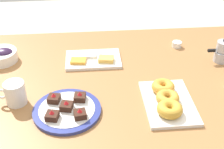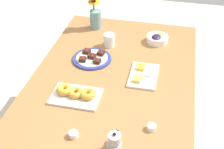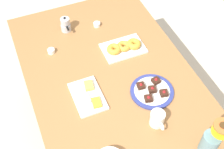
{
  "view_description": "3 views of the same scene",
  "coord_description": "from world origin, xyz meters",
  "px_view_note": "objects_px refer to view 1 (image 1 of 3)",
  "views": [
    {
      "loc": [
        0.1,
        1.09,
        1.52
      ],
      "look_at": [
        0.0,
        0.0,
        0.78
      ],
      "focal_mm": 50.0,
      "sensor_mm": 36.0,
      "label": 1
    },
    {
      "loc": [
        -1.48,
        -0.33,
        1.91
      ],
      "look_at": [
        0.0,
        0.0,
        0.78
      ],
      "focal_mm": 50.0,
      "sensor_mm": 36.0,
      "label": 2
    },
    {
      "loc": [
        1.11,
        -0.46,
        2.23
      ],
      "look_at": [
        0.0,
        0.0,
        0.78
      ],
      "focal_mm": 50.0,
      "sensor_mm": 36.0,
      "label": 3
    }
  ],
  "objects_px": {
    "jam_cup_berry": "(177,44)",
    "grape_bowl": "(1,55)",
    "dessert_plate": "(67,110)",
    "croissant_platter": "(167,100)",
    "cheese_platter": "(93,59)",
    "coffee_mug": "(15,93)",
    "moka_pot": "(222,52)",
    "dining_table": "(112,98)"
  },
  "relations": [
    {
      "from": "jam_cup_berry",
      "to": "grape_bowl",
      "type": "bearing_deg",
      "value": 4.04
    },
    {
      "from": "jam_cup_berry",
      "to": "dessert_plate",
      "type": "bearing_deg",
      "value": 40.36
    },
    {
      "from": "croissant_platter",
      "to": "jam_cup_berry",
      "type": "distance_m",
      "value": 0.48
    },
    {
      "from": "grape_bowl",
      "to": "cheese_platter",
      "type": "xyz_separation_m",
      "value": [
        -0.44,
        0.04,
        -0.02
      ]
    },
    {
      "from": "coffee_mug",
      "to": "croissant_platter",
      "type": "distance_m",
      "value": 0.59
    },
    {
      "from": "croissant_platter",
      "to": "cheese_platter",
      "type": "bearing_deg",
      "value": -51.81
    },
    {
      "from": "moka_pot",
      "to": "jam_cup_berry",
      "type": "bearing_deg",
      "value": -42.31
    },
    {
      "from": "cheese_platter",
      "to": "dessert_plate",
      "type": "xyz_separation_m",
      "value": [
        0.11,
        0.36,
        0.0
      ]
    },
    {
      "from": "jam_cup_berry",
      "to": "moka_pot",
      "type": "bearing_deg",
      "value": 137.69
    },
    {
      "from": "jam_cup_berry",
      "to": "moka_pot",
      "type": "relative_size",
      "value": 0.4
    },
    {
      "from": "cheese_platter",
      "to": "dessert_plate",
      "type": "distance_m",
      "value": 0.38
    },
    {
      "from": "jam_cup_berry",
      "to": "moka_pot",
      "type": "distance_m",
      "value": 0.23
    },
    {
      "from": "jam_cup_berry",
      "to": "dessert_plate",
      "type": "height_order",
      "value": "dessert_plate"
    },
    {
      "from": "grape_bowl",
      "to": "jam_cup_berry",
      "type": "xyz_separation_m",
      "value": [
        -0.87,
        -0.06,
        -0.01
      ]
    },
    {
      "from": "croissant_platter",
      "to": "dessert_plate",
      "type": "relative_size",
      "value": 1.08
    },
    {
      "from": "moka_pot",
      "to": "grape_bowl",
      "type": "bearing_deg",
      "value": -5.2
    },
    {
      "from": "grape_bowl",
      "to": "jam_cup_berry",
      "type": "relative_size",
      "value": 3.23
    },
    {
      "from": "jam_cup_berry",
      "to": "croissant_platter",
      "type": "bearing_deg",
      "value": 70.73
    },
    {
      "from": "dining_table",
      "to": "grape_bowl",
      "type": "relative_size",
      "value": 10.32
    },
    {
      "from": "grape_bowl",
      "to": "jam_cup_berry",
      "type": "height_order",
      "value": "grape_bowl"
    },
    {
      "from": "cheese_platter",
      "to": "croissant_platter",
      "type": "height_order",
      "value": "croissant_platter"
    },
    {
      "from": "grape_bowl",
      "to": "dessert_plate",
      "type": "bearing_deg",
      "value": 128.66
    },
    {
      "from": "croissant_platter",
      "to": "dessert_plate",
      "type": "bearing_deg",
      "value": 1.68
    },
    {
      "from": "croissant_platter",
      "to": "grape_bowl",
      "type": "bearing_deg",
      "value": -28.87
    },
    {
      "from": "coffee_mug",
      "to": "dessert_plate",
      "type": "xyz_separation_m",
      "value": [
        -0.2,
        0.07,
        -0.04
      ]
    },
    {
      "from": "grape_bowl",
      "to": "croissant_platter",
      "type": "height_order",
      "value": "grape_bowl"
    },
    {
      "from": "dining_table",
      "to": "cheese_platter",
      "type": "relative_size",
      "value": 6.15
    },
    {
      "from": "grape_bowl",
      "to": "dessert_plate",
      "type": "relative_size",
      "value": 0.6
    },
    {
      "from": "dining_table",
      "to": "grape_bowl",
      "type": "distance_m",
      "value": 0.57
    },
    {
      "from": "dining_table",
      "to": "coffee_mug",
      "type": "distance_m",
      "value": 0.42
    },
    {
      "from": "croissant_platter",
      "to": "jam_cup_berry",
      "type": "height_order",
      "value": "croissant_platter"
    },
    {
      "from": "dessert_plate",
      "to": "cheese_platter",
      "type": "bearing_deg",
      "value": -107.36
    },
    {
      "from": "coffee_mug",
      "to": "jam_cup_berry",
      "type": "height_order",
      "value": "coffee_mug"
    },
    {
      "from": "cheese_platter",
      "to": "dessert_plate",
      "type": "relative_size",
      "value": 1.0
    },
    {
      "from": "dessert_plate",
      "to": "moka_pot",
      "type": "distance_m",
      "value": 0.78
    },
    {
      "from": "coffee_mug",
      "to": "grape_bowl",
      "type": "bearing_deg",
      "value": -69.5
    },
    {
      "from": "dessert_plate",
      "to": "croissant_platter",
      "type": "bearing_deg",
      "value": -178.32
    },
    {
      "from": "croissant_platter",
      "to": "dessert_plate",
      "type": "distance_m",
      "value": 0.39
    },
    {
      "from": "croissant_platter",
      "to": "moka_pot",
      "type": "height_order",
      "value": "moka_pot"
    },
    {
      "from": "dining_table",
      "to": "dessert_plate",
      "type": "xyz_separation_m",
      "value": [
        0.19,
        0.18,
        0.1
      ]
    },
    {
      "from": "dining_table",
      "to": "moka_pot",
      "type": "relative_size",
      "value": 13.45
    },
    {
      "from": "grape_bowl",
      "to": "cheese_platter",
      "type": "bearing_deg",
      "value": 174.51
    }
  ]
}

